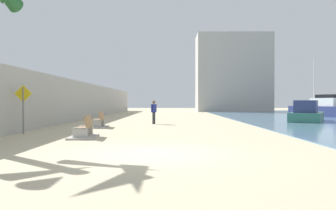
# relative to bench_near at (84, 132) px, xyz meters

# --- Properties ---
(ground_plane) EXTENTS (120.00, 120.00, 0.00)m
(ground_plane) POSITION_rel_bench_near_xyz_m (3.22, 13.47, -0.23)
(ground_plane) COLOR #C6B793
(seawall) EXTENTS (0.80, 64.00, 3.33)m
(seawall) POSITION_rel_bench_near_xyz_m (-4.28, 13.47, 1.43)
(seawall) COLOR #ADAAA3
(seawall) RESTS_ON ground
(bench_near) EXTENTS (1.26, 2.18, 0.98)m
(bench_near) POSITION_rel_bench_near_xyz_m (0.00, 0.00, 0.00)
(bench_near) COLOR #ADAAA3
(bench_near) RESTS_ON ground
(bench_far) EXTENTS (1.20, 2.15, 0.98)m
(bench_far) POSITION_rel_bench_near_xyz_m (-0.63, 5.90, 0.00)
(bench_far) COLOR #ADAAA3
(bench_far) RESTS_ON ground
(person_walking) EXTENTS (0.38, 0.42, 1.67)m
(person_walking) POSITION_rel_bench_near_xyz_m (2.61, 9.18, 0.74)
(person_walking) COLOR #333338
(person_walking) RESTS_ON ground
(boat_far_left) EXTENTS (4.46, 5.86, 1.65)m
(boat_far_left) POSITION_rel_bench_near_xyz_m (14.54, 11.93, 0.40)
(boat_far_left) COLOR #337060
(boat_far_left) RESTS_ON water_bay
(boat_outer) EXTENTS (4.46, 5.98, 2.45)m
(boat_outer) POSITION_rel_bench_near_xyz_m (22.67, 27.72, 0.70)
(boat_outer) COLOR navy
(boat_outer) RESTS_ON water_bay
(boat_mid_bay) EXTENTS (4.24, 6.54, 6.13)m
(boat_mid_bay) POSITION_rel_bench_near_xyz_m (19.39, 21.02, 0.55)
(boat_mid_bay) COLOR navy
(boat_mid_bay) RESTS_ON water_bay
(pedestrian_sign) EXTENTS (0.85, 0.08, 2.40)m
(pedestrian_sign) POSITION_rel_bench_near_xyz_m (-3.38, 1.61, 1.26)
(pedestrian_sign) COLOR slate
(pedestrian_sign) RESTS_ON ground
(harbor_building) EXTENTS (12.00, 6.00, 12.66)m
(harbor_building) POSITION_rel_bench_near_xyz_m (14.12, 41.47, 6.10)
(harbor_building) COLOR #ADAAA3
(harbor_building) RESTS_ON ground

